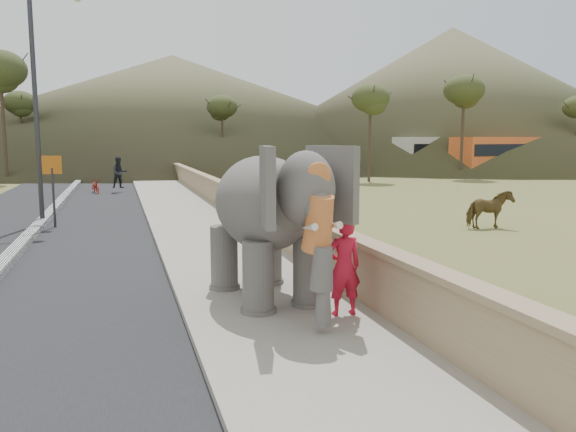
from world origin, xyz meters
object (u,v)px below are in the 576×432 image
object	(u,v)px
lamppost	(44,81)
cow	(489,210)
elephant_and_man	(265,224)
motorcyclist	(110,178)

from	to	relation	value
lamppost	cow	size ratio (longest dim) A/B	5.31
lamppost	elephant_and_man	size ratio (longest dim) A/B	2.06
lamppost	motorcyclist	xyz separation A→B (m)	(1.80, 11.29, -4.05)
lamppost	motorcyclist	size ratio (longest dim) A/B	3.66
cow	lamppost	bearing A→B (deg)	69.39
lamppost	motorcyclist	world-z (taller)	lamppost
motorcyclist	cow	bearing A→B (deg)	-53.73
elephant_and_man	cow	bearing A→B (deg)	33.81
lamppost	cow	distance (m)	15.48
cow	elephant_and_man	distance (m)	11.14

